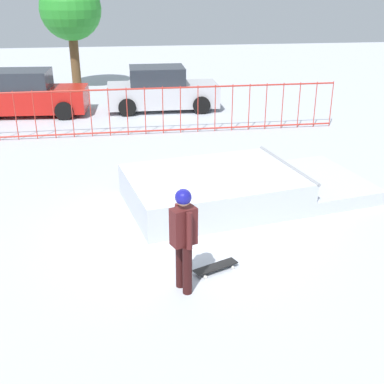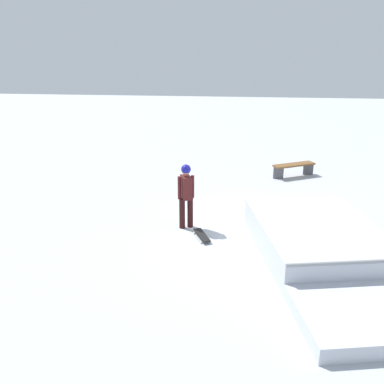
# 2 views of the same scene
# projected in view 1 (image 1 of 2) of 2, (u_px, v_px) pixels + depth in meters

# --- Properties ---
(ground_plane) EXTENTS (60.00, 60.00, 0.00)m
(ground_plane) POSITION_uv_depth(u_px,v_px,m) (178.00, 234.00, 9.64)
(ground_plane) COLOR #B2B7C1
(skate_ramp) EXTENTS (5.81, 3.64, 0.74)m
(skate_ramp) POSITION_uv_depth(u_px,v_px,m) (233.00, 188.00, 10.94)
(skate_ramp) COLOR silver
(skate_ramp) RESTS_ON ground
(skater) EXTENTS (0.44, 0.41, 1.73)m
(skater) POSITION_uv_depth(u_px,v_px,m) (184.00, 233.00, 7.51)
(skater) COLOR black
(skater) RESTS_ON ground
(skateboard) EXTENTS (0.81, 0.51, 0.09)m
(skateboard) POSITION_uv_depth(u_px,v_px,m) (216.00, 267.00, 8.38)
(skateboard) COLOR black
(skateboard) RESTS_ON ground
(perimeter_fence) EXTENTS (11.79, 0.27, 1.50)m
(perimeter_fence) POSITION_uv_depth(u_px,v_px,m) (154.00, 110.00, 15.61)
(perimeter_fence) COLOR #B22D23
(perimeter_fence) RESTS_ON ground
(parked_car_red) EXTENTS (4.18, 2.09, 1.60)m
(parked_car_red) POSITION_uv_depth(u_px,v_px,m) (27.00, 95.00, 17.89)
(parked_car_red) COLOR red
(parked_car_red) RESTS_ON ground
(parked_car_silver) EXTENTS (4.11, 1.93, 1.60)m
(parked_car_silver) POSITION_uv_depth(u_px,v_px,m) (161.00, 90.00, 18.61)
(parked_car_silver) COLOR #B7B7BC
(parked_car_silver) RESTS_ON ground
(distant_tree) EXTENTS (2.63, 2.63, 4.71)m
(distant_tree) POSITION_uv_depth(u_px,v_px,m) (70.00, 10.00, 21.23)
(distant_tree) COLOR brown
(distant_tree) RESTS_ON ground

